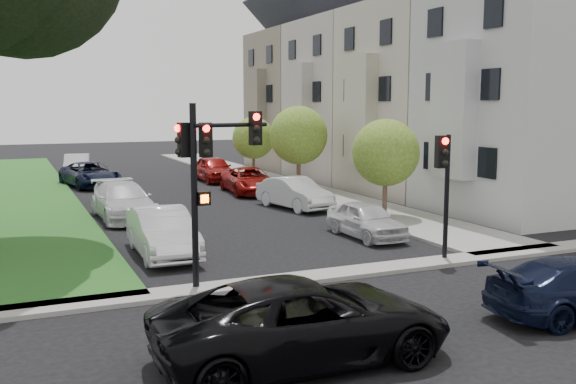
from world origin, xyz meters
name	(u,v)px	position (x,y,z in m)	size (l,w,h in m)	color
ground	(368,296)	(0.00, 0.00, 0.00)	(140.00, 140.00, 0.00)	black
sidewalk_right	(265,179)	(6.75, 24.00, 0.06)	(3.50, 44.00, 0.12)	gray
sidewalk_cross	(331,275)	(0.00, 2.00, 0.06)	(60.00, 1.00, 0.12)	gray
house_a	(528,52)	(12.45, 8.00, 6.93)	(7.70, 7.55, 15.97)	silver
house_b	(423,63)	(12.45, 15.50, 6.93)	(7.70, 7.55, 15.97)	tan
house_c	(354,70)	(12.45, 23.00, 6.93)	(7.70, 7.55, 15.97)	silver
house_d	(304,75)	(12.45, 30.50, 6.93)	(7.70, 7.55, 15.97)	gray
small_tree_a	(386,153)	(6.20, 9.14, 2.77)	(2.78, 2.78, 4.17)	#3F3225
small_tree_b	(299,135)	(6.20, 17.75, 3.11)	(3.12, 3.12, 4.68)	#3F3225
small_tree_c	(253,138)	(6.20, 24.60, 2.65)	(2.65, 2.65, 3.98)	#3F3225
traffic_signal_main	(208,162)	(-3.42, 2.23, 3.29)	(2.34, 0.61, 4.77)	black
traffic_signal_secondary	(444,174)	(3.85, 2.19, 2.69)	(0.51, 0.41, 3.86)	black
car_cross_near	(303,321)	(-3.21, -3.03, 0.78)	(2.59, 5.63, 1.56)	black
car_parked_0	(366,220)	(3.59, 6.20, 0.65)	(1.54, 3.82, 1.30)	silver
car_parked_1	(295,193)	(3.90, 13.15, 0.72)	(1.52, 4.36, 1.44)	silver
car_parked_2	(250,181)	(3.77, 18.74, 0.69)	(2.30, 4.98, 1.38)	maroon
car_parked_3	(214,169)	(3.60, 24.69, 0.79)	(1.86, 4.63, 1.58)	maroon
car_parked_5	(162,232)	(-3.72, 6.34, 0.75)	(1.59, 4.56, 1.50)	silver
car_parked_6	(123,201)	(-3.75, 13.50, 0.75)	(2.11, 5.20, 1.51)	silver
car_parked_7	(114,191)	(-3.51, 17.66, 0.64)	(1.52, 3.77, 1.28)	#999BA0
car_parked_8	(90,175)	(-3.75, 25.01, 0.72)	(2.40, 5.21, 1.45)	black
car_parked_9	(77,165)	(-3.89, 30.98, 0.74)	(1.56, 4.47, 1.47)	silver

